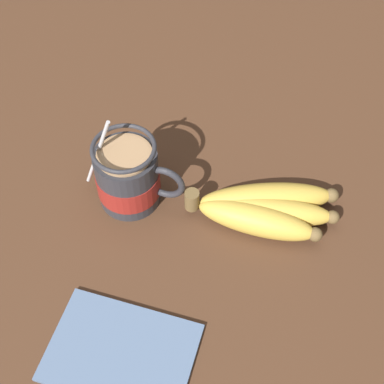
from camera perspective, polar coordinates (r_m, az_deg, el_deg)
table at (r=74.54cm, az=-3.40°, el=-3.64°), size 123.70×123.70×3.14cm
coffee_mug at (r=72.22cm, az=-6.77°, el=1.64°), size 14.62×8.68×14.56cm
banana_bunch at (r=72.12cm, az=7.61°, el=-1.80°), size 20.42×11.05×4.48cm
napkin at (r=64.73cm, az=-7.56°, el=-16.58°), size 16.74×11.76×0.60cm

